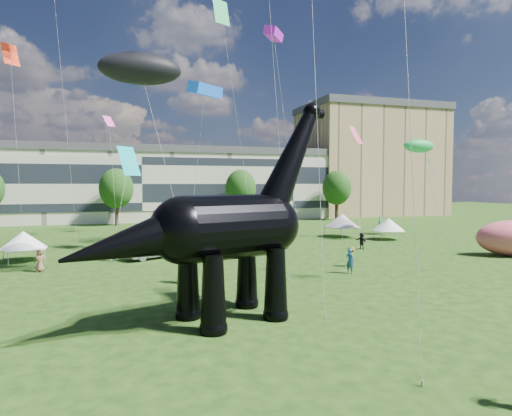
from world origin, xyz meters
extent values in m
plane|color=#16330C|center=(0.00, 0.00, 0.00)|extent=(220.00, 220.00, 0.00)
cube|color=beige|center=(-8.00, 62.00, 6.00)|extent=(78.00, 11.00, 12.00)
cube|color=tan|center=(40.00, 65.00, 11.00)|extent=(28.00, 18.00, 22.00)
cylinder|color=#382314|center=(-12.00, 53.00, 1.60)|extent=(0.56, 0.56, 3.20)
ellipsoid|color=#14380F|center=(-12.00, 53.00, 6.32)|extent=(5.20, 5.20, 6.24)
cylinder|color=#382314|center=(8.00, 53.00, 1.60)|extent=(0.56, 0.56, 3.20)
ellipsoid|color=#14380F|center=(8.00, 53.00, 6.32)|extent=(5.20, 5.20, 6.24)
cylinder|color=#382314|center=(26.00, 53.00, 1.60)|extent=(0.56, 0.56, 3.20)
ellipsoid|color=#14380F|center=(26.00, 53.00, 6.32)|extent=(5.20, 5.20, 6.24)
cone|color=black|center=(-6.90, 1.07, 1.70)|extent=(1.48, 1.48, 3.40)
sphere|color=black|center=(-6.90, 1.07, 0.20)|extent=(1.25, 1.25, 1.25)
cone|color=black|center=(-7.67, 3.44, 1.70)|extent=(1.48, 1.48, 3.40)
sphere|color=black|center=(-7.67, 3.44, 0.20)|extent=(1.25, 1.25, 1.25)
cone|color=black|center=(-3.66, 2.12, 1.70)|extent=(1.48, 1.48, 3.40)
sphere|color=black|center=(-3.66, 2.12, 0.20)|extent=(1.25, 1.25, 1.25)
cone|color=black|center=(-4.43, 4.49, 1.70)|extent=(1.48, 1.48, 3.40)
sphere|color=black|center=(-4.43, 4.49, 0.20)|extent=(1.25, 1.25, 1.25)
cylinder|color=black|center=(-5.77, 2.75, 4.42)|extent=(5.48, 4.38, 3.06)
sphere|color=black|center=(-8.04, 2.01, 4.42)|extent=(3.06, 3.06, 3.06)
sphere|color=black|center=(-3.51, 3.48, 4.42)|extent=(2.95, 2.95, 2.95)
cone|color=black|center=(-2.19, 3.91, 7.71)|extent=(4.59, 2.94, 6.01)
sphere|color=black|center=(-0.88, 4.34, 10.31)|extent=(0.95, 0.95, 0.95)
cylinder|color=black|center=(-0.55, 4.44, 10.25)|extent=(0.91, 0.72, 0.50)
cone|color=black|center=(-10.26, 1.29, 4.04)|extent=(6.44, 4.12, 3.33)
imported|color=#ABACAF|center=(-8.57, 23.83, 0.76)|extent=(3.12, 4.80, 1.52)
imported|color=slate|center=(-8.30, 20.93, 0.81)|extent=(5.16, 3.86, 1.63)
imported|color=white|center=(-1.67, 22.58, 0.74)|extent=(5.73, 3.62, 1.47)
imported|color=#595960|center=(4.77, 24.42, 0.67)|extent=(3.75, 4.93, 1.33)
cube|color=silver|center=(14.84, 30.09, 1.18)|extent=(4.06, 4.06, 0.13)
cone|color=silver|center=(14.84, 30.09, 2.03)|extent=(5.14, 5.14, 1.60)
cylinder|color=#999999|center=(13.89, 28.19, 0.59)|extent=(0.06, 0.06, 1.18)
cylinder|color=#999999|center=(16.73, 29.14, 0.59)|extent=(0.06, 0.06, 1.18)
cylinder|color=#999999|center=(12.94, 31.03, 0.59)|extent=(0.06, 0.06, 1.18)
cylinder|color=#999999|center=(15.78, 31.98, 0.59)|extent=(0.06, 0.06, 1.18)
cube|color=white|center=(18.69, 26.04, 1.04)|extent=(3.41, 3.41, 0.11)
cone|color=white|center=(18.69, 26.04, 1.80)|extent=(4.32, 4.32, 1.42)
cylinder|color=#999999|center=(17.10, 25.03, 0.52)|extent=(0.06, 0.06, 1.04)
cylinder|color=#999999|center=(19.69, 24.45, 0.52)|extent=(0.06, 0.06, 1.04)
cylinder|color=#999999|center=(17.68, 27.63, 0.52)|extent=(0.06, 0.06, 1.04)
cylinder|color=#999999|center=(20.28, 27.04, 0.52)|extent=(0.06, 0.06, 1.04)
cube|color=white|center=(-18.77, 22.75, 1.05)|extent=(3.69, 3.69, 0.11)
cone|color=white|center=(-18.77, 22.75, 1.81)|extent=(4.67, 4.67, 1.43)
cylinder|color=#999999|center=(-19.55, 21.03, 0.52)|extent=(0.06, 0.06, 1.05)
cylinder|color=#999999|center=(-17.05, 21.97, 0.52)|extent=(0.06, 0.06, 1.05)
cylinder|color=#999999|center=(-20.49, 23.52, 0.52)|extent=(0.06, 0.06, 1.05)
cylinder|color=#999999|center=(-18.00, 24.47, 0.52)|extent=(0.06, 0.06, 1.05)
imported|color=black|center=(11.83, 20.41, 0.83)|extent=(0.77, 1.60, 1.66)
imported|color=#936649|center=(-16.62, 17.51, 0.86)|extent=(0.91, 0.66, 1.71)
imported|color=olive|center=(6.38, 12.67, 0.78)|extent=(1.13, 1.11, 1.56)
imported|color=#542E68|center=(-4.79, 30.69, 0.92)|extent=(1.16, 0.92, 1.85)
imported|color=#265A8D|center=(4.98, 10.46, 0.91)|extent=(0.68, 0.78, 1.81)
imported|color=brown|center=(-7.08, 10.93, 0.90)|extent=(0.89, 1.04, 1.80)
imported|color=teal|center=(24.83, 37.32, 0.91)|extent=(0.75, 0.79, 1.81)
imported|color=#2E7351|center=(-11.73, 20.62, 0.85)|extent=(0.89, 1.00, 1.71)
plane|color=red|center=(-23.95, 43.27, 22.48)|extent=(2.56, 2.55, 2.71)
plane|color=silver|center=(26.04, 27.99, 8.55)|extent=(2.02, 2.54, 2.37)
plane|color=#19A655|center=(1.07, 35.86, 27.63)|extent=(3.12, 2.00, 3.11)
plane|color=#E23EA5|center=(-12.36, 38.22, 14.07)|extent=(1.82, 1.75, 1.34)
cube|color=purple|center=(3.45, 23.04, 20.98)|extent=(2.59, 2.83, 1.02)
cube|color=blue|center=(-2.37, 28.15, 16.35)|extent=(4.03, 3.63, 1.48)
ellipsoid|color=green|center=(21.24, 24.21, 10.76)|extent=(3.42, 4.20, 1.50)
plane|color=#E03E6F|center=(23.27, 41.73, 13.99)|extent=(3.44, 3.18, 2.75)
ellipsoid|color=black|center=(-9.39, 13.89, 14.36)|extent=(4.64, 6.10, 2.17)
plane|color=#0BA4AE|center=(-10.17, 26.73, 8.71)|extent=(2.90, 2.85, 2.86)
camera|label=1|loc=(-10.39, -16.91, 6.45)|focal=30.00mm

